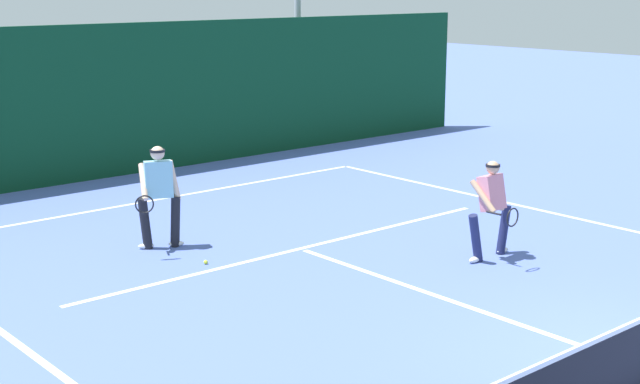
# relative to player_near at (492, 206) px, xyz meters

# --- Properties ---
(court_line_baseline_far) EXTENTS (10.13, 0.10, 0.01)m
(court_line_baseline_far) POSITION_rel_player_near_xyz_m (-1.94, 6.77, -0.84)
(court_line_baseline_far) COLOR white
(court_line_baseline_far) RESTS_ON ground_plane
(court_line_service) EXTENTS (8.26, 0.10, 0.01)m
(court_line_service) POSITION_rel_player_near_xyz_m (-1.94, 2.31, -0.84)
(court_line_service) COLOR white
(court_line_service) RESTS_ON ground_plane
(court_line_centre) EXTENTS (0.10, 6.40, 0.01)m
(court_line_centre) POSITION_rel_player_near_xyz_m (-1.94, -1.01, -0.84)
(court_line_centre) COLOR white
(court_line_centre) RESTS_ON ground_plane
(player_near) EXTENTS (1.02, 0.86, 1.55)m
(player_near) POSITION_rel_player_near_xyz_m (0.00, 0.00, 0.00)
(player_near) COLOR #1E234C
(player_near) RESTS_ON ground_plane
(player_far) EXTENTS (1.01, 0.84, 1.68)m
(player_far) POSITION_rel_player_near_xyz_m (-3.62, 3.85, 0.08)
(player_far) COLOR black
(player_far) RESTS_ON ground_plane
(tennis_ball) EXTENTS (0.07, 0.07, 0.07)m
(tennis_ball) POSITION_rel_player_near_xyz_m (-3.56, 2.63, -0.81)
(tennis_ball) COLOR #D1E033
(tennis_ball) RESTS_ON ground_plane
(back_fence_windscreen) EXTENTS (22.68, 0.12, 3.35)m
(back_fence_windscreen) POSITION_rel_player_near_xyz_m (-1.94, 9.35, 0.83)
(back_fence_windscreen) COLOR #0B3920
(back_fence_windscreen) RESTS_ON ground_plane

